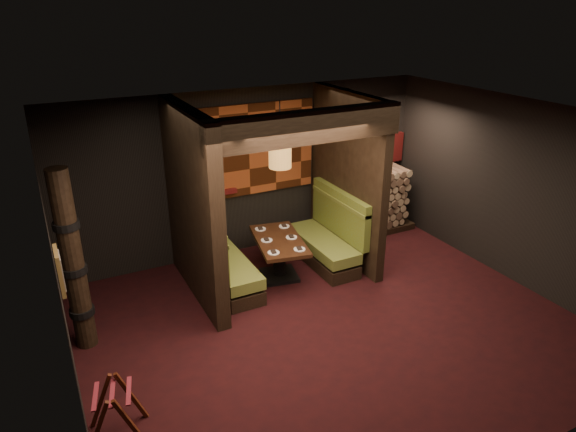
# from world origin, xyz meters

# --- Properties ---
(floor) EXTENTS (6.50, 5.50, 0.02)m
(floor) POSITION_xyz_m (0.00, 0.00, -0.01)
(floor) COLOR black
(floor) RESTS_ON ground
(ceiling) EXTENTS (6.50, 5.50, 0.02)m
(ceiling) POSITION_xyz_m (0.00, 0.00, 2.86)
(ceiling) COLOR black
(ceiling) RESTS_ON ground
(wall_back) EXTENTS (6.50, 0.02, 2.85)m
(wall_back) POSITION_xyz_m (0.00, 2.76, 1.43)
(wall_back) COLOR black
(wall_back) RESTS_ON ground
(wall_front) EXTENTS (6.50, 0.02, 2.85)m
(wall_front) POSITION_xyz_m (0.00, -2.76, 1.43)
(wall_front) COLOR black
(wall_front) RESTS_ON ground
(wall_left) EXTENTS (0.02, 5.50, 2.85)m
(wall_left) POSITION_xyz_m (-3.26, 0.00, 1.43)
(wall_left) COLOR black
(wall_left) RESTS_ON ground
(wall_right) EXTENTS (0.02, 5.50, 2.85)m
(wall_right) POSITION_xyz_m (3.26, 0.00, 1.43)
(wall_right) COLOR black
(wall_right) RESTS_ON ground
(partition_left) EXTENTS (0.20, 2.20, 2.85)m
(partition_left) POSITION_xyz_m (-1.35, 1.65, 1.43)
(partition_left) COLOR black
(partition_left) RESTS_ON floor
(partition_right) EXTENTS (0.15, 2.10, 2.85)m
(partition_right) POSITION_xyz_m (1.30, 1.70, 1.43)
(partition_right) COLOR black
(partition_right) RESTS_ON floor
(header_beam) EXTENTS (2.85, 0.18, 0.44)m
(header_beam) POSITION_xyz_m (-0.02, 0.70, 2.63)
(header_beam) COLOR black
(header_beam) RESTS_ON partition_left
(tapa_back_panel) EXTENTS (2.40, 0.06, 1.55)m
(tapa_back_panel) POSITION_xyz_m (-0.02, 2.71, 1.82)
(tapa_back_panel) COLOR #9D451E
(tapa_back_panel) RESTS_ON wall_back
(tapa_side_panel) EXTENTS (0.04, 1.85, 1.45)m
(tapa_side_panel) POSITION_xyz_m (-1.23, 1.82, 1.85)
(tapa_side_panel) COLOR #9D451E
(tapa_side_panel) RESTS_ON partition_left
(lacquer_shelf) EXTENTS (0.60, 0.12, 0.07)m
(lacquer_shelf) POSITION_xyz_m (-0.60, 2.65, 1.18)
(lacquer_shelf) COLOR #581213
(lacquer_shelf) RESTS_ON wall_back
(booth_bench_left) EXTENTS (0.68, 1.60, 1.14)m
(booth_bench_left) POSITION_xyz_m (-0.96, 1.65, 0.40)
(booth_bench_left) COLOR black
(booth_bench_left) RESTS_ON floor
(booth_bench_right) EXTENTS (0.68, 1.60, 1.14)m
(booth_bench_right) POSITION_xyz_m (0.93, 1.65, 0.40)
(booth_bench_right) COLOR black
(booth_bench_right) RESTS_ON floor
(dining_table) EXTENTS (0.94, 1.40, 0.68)m
(dining_table) POSITION_xyz_m (-0.04, 1.53, 0.45)
(dining_table) COLOR black
(dining_table) RESTS_ON floor
(place_settings) EXTENTS (0.75, 1.12, 0.03)m
(place_settings) POSITION_xyz_m (-0.04, 1.53, 0.69)
(place_settings) COLOR white
(place_settings) RESTS_ON dining_table
(pendant_lamp) EXTENTS (0.34, 0.34, 0.98)m
(pendant_lamp) POSITION_xyz_m (-0.04, 1.48, 2.10)
(pendant_lamp) COLOR olive
(pendant_lamp) RESTS_ON ceiling
(framed_picture) EXTENTS (0.05, 0.36, 0.46)m
(framed_picture) POSITION_xyz_m (-3.22, 0.10, 1.62)
(framed_picture) COLOR olive
(framed_picture) RESTS_ON wall_left
(luggage_rack) EXTENTS (0.70, 0.56, 0.68)m
(luggage_rack) POSITION_xyz_m (-2.97, -0.67, 0.34)
(luggage_rack) COLOR #40180A
(luggage_rack) RESTS_ON floor
(totem_column) EXTENTS (0.31, 0.31, 2.40)m
(totem_column) POSITION_xyz_m (-3.05, 1.10, 1.19)
(totem_column) COLOR black
(totem_column) RESTS_ON floor
(firewood_stack) EXTENTS (1.73, 0.70, 1.22)m
(firewood_stack) POSITION_xyz_m (2.29, 2.35, 0.61)
(firewood_stack) COLOR black
(firewood_stack) RESTS_ON floor
(mosaic_header) EXTENTS (1.83, 0.10, 0.56)m
(mosaic_header) POSITION_xyz_m (2.29, 2.68, 1.50)
(mosaic_header) COLOR maroon
(mosaic_header) RESTS_ON wall_back
(bay_front_post) EXTENTS (0.08, 0.08, 2.85)m
(bay_front_post) POSITION_xyz_m (1.39, 1.96, 1.43)
(bay_front_post) COLOR black
(bay_front_post) RESTS_ON floor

